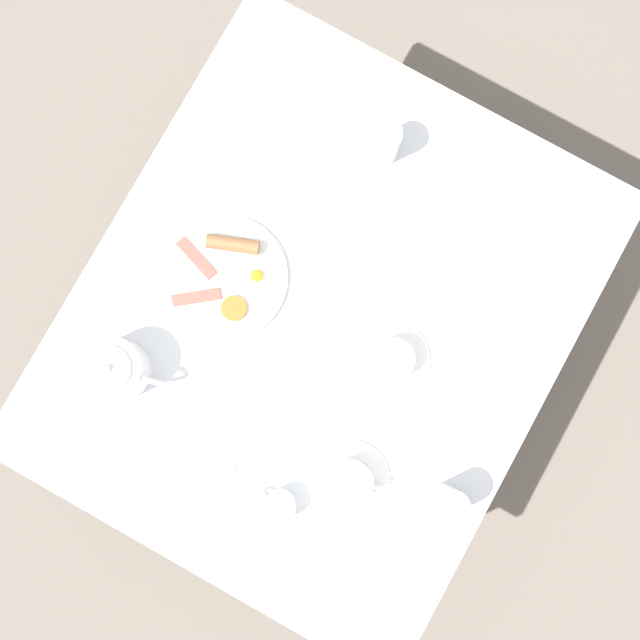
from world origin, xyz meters
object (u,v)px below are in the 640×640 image
(teacup_with_saucer_right, at_px, (393,358))
(water_glass_tall, at_px, (448,504))
(teacup_with_saucer_left, at_px, (351,481))
(water_glass_short, at_px, (383,143))
(fork_by_plate, at_px, (198,485))
(teapot_near, at_px, (115,370))
(knife_by_plate, at_px, (256,99))
(napkin_folded, at_px, (455,232))
(breakfast_plate, at_px, (225,275))
(creamer_jug, at_px, (279,506))

(teacup_with_saucer_right, height_order, water_glass_tall, water_glass_tall)
(teacup_with_saucer_left, xyz_separation_m, water_glass_short, (0.27, -0.63, 0.03))
(fork_by_plate, bearing_deg, teapot_near, -26.21)
(water_glass_short, distance_m, knife_by_plate, 0.29)
(napkin_folded, relative_size, fork_by_plate, 1.39)
(breakfast_plate, xyz_separation_m, teapot_near, (0.09, 0.27, 0.04))
(creamer_jug, bearing_deg, breakfast_plate, -47.18)
(teacup_with_saucer_right, relative_size, knife_by_plate, 0.82)
(teapot_near, xyz_separation_m, creamer_jug, (-0.41, 0.08, -0.03))
(fork_by_plate, height_order, knife_by_plate, same)
(water_glass_tall, bearing_deg, creamer_jug, 30.38)
(fork_by_plate, bearing_deg, teacup_with_saucer_left, -148.81)
(fork_by_plate, bearing_deg, water_glass_tall, -154.35)
(teacup_with_saucer_right, bearing_deg, water_glass_tall, 138.88)
(teacup_with_saucer_right, bearing_deg, creamer_jug, 81.16)
(creamer_jug, bearing_deg, teacup_with_saucer_right, -98.84)
(creamer_jug, xyz_separation_m, napkin_folded, (-0.05, -0.66, -0.02))
(creamer_jug, distance_m, knife_by_plate, 0.85)
(teacup_with_saucer_left, relative_size, water_glass_tall, 1.49)
(teacup_with_saucer_left, bearing_deg, creamer_jug, 47.79)
(breakfast_plate, bearing_deg, teacup_with_saucer_left, 150.77)
(teapot_near, bearing_deg, water_glass_short, -122.92)
(fork_by_plate, bearing_deg, water_glass_short, -89.31)
(breakfast_plate, distance_m, water_glass_tall, 0.64)
(teapot_near, relative_size, fork_by_plate, 1.53)
(water_glass_short, relative_size, fork_by_plate, 0.79)
(water_glass_short, bearing_deg, teacup_with_saucer_right, 121.44)
(teacup_with_saucer_right, relative_size, napkin_folded, 0.83)
(breakfast_plate, relative_size, teapot_near, 1.25)
(teacup_with_saucer_left, xyz_separation_m, napkin_folded, (0.06, -0.55, -0.02))
(teacup_with_saucer_left, bearing_deg, teapot_near, 3.85)
(teapot_near, distance_m, knife_by_plate, 0.64)
(water_glass_tall, relative_size, napkin_folded, 0.56)
(teacup_with_saucer_left, height_order, creamer_jug, teacup_with_saucer_left)
(teacup_with_saucer_left, xyz_separation_m, water_glass_tall, (-0.18, -0.06, 0.03))
(breakfast_plate, relative_size, fork_by_plate, 1.92)
(teacup_with_saucer_right, distance_m, water_glass_short, 0.44)
(water_glass_tall, bearing_deg, knife_by_plate, -36.19)
(teapot_near, relative_size, creamer_jug, 2.47)
(water_glass_tall, bearing_deg, water_glass_short, -51.43)
(breakfast_plate, height_order, water_glass_short, water_glass_short)
(teacup_with_saucer_right, bearing_deg, napkin_folded, -87.90)
(teacup_with_saucer_left, distance_m, napkin_folded, 0.55)
(breakfast_plate, xyz_separation_m, water_glass_short, (-0.15, -0.39, 0.05))
(water_glass_tall, height_order, water_glass_short, water_glass_short)
(breakfast_plate, distance_m, knife_by_plate, 0.38)
(knife_by_plate, bearing_deg, teapot_near, 93.77)
(fork_by_plate, bearing_deg, creamer_jug, -163.69)
(teacup_with_saucer_left, relative_size, knife_by_plate, 0.82)
(water_glass_short, height_order, creamer_jug, water_glass_short)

